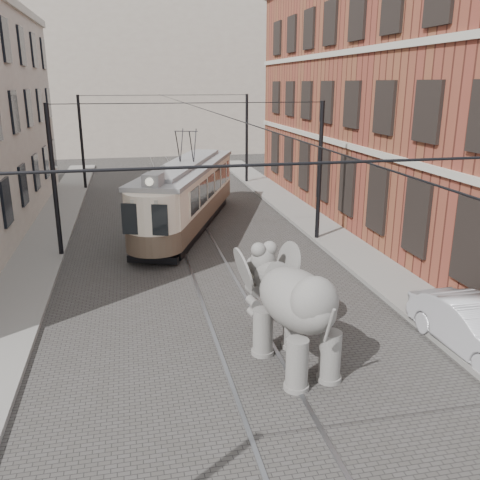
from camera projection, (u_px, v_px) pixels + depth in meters
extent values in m
plane|color=#3B3836|center=(227.00, 305.00, 16.31)|extent=(120.00, 120.00, 0.00)
cube|color=slate|center=(401.00, 287.00, 17.49)|extent=(2.00, 60.00, 0.15)
cube|color=slate|center=(6.00, 322.00, 14.98)|extent=(2.00, 60.00, 0.15)
cube|color=brown|center=(413.00, 98.00, 25.20)|extent=(8.00, 26.00, 12.00)
cube|color=#A09284|center=(152.00, 80.00, 51.69)|extent=(28.00, 10.00, 14.00)
imported|color=#A6A5AA|center=(474.00, 328.00, 13.30)|extent=(1.60, 4.12, 1.34)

